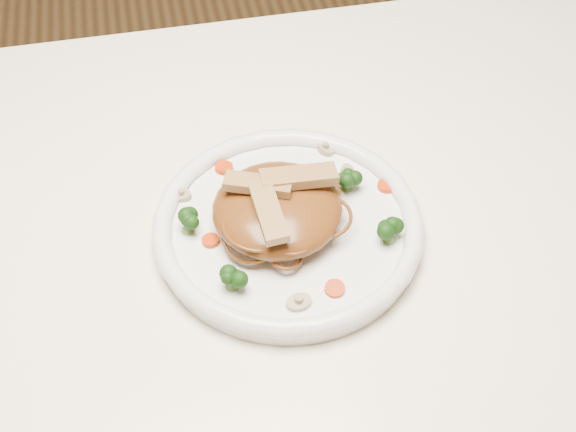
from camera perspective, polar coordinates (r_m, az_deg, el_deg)
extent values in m
cube|color=white|center=(0.78, -5.02, -3.13)|extent=(1.20, 0.80, 0.04)
cylinder|color=brown|center=(1.41, 16.02, 1.55)|extent=(0.06, 0.06, 0.71)
cylinder|color=white|center=(0.77, 0.00, -1.10)|extent=(0.32, 0.32, 0.02)
ellipsoid|color=brown|center=(0.74, -0.82, 0.54)|extent=(0.16, 0.16, 0.04)
cube|color=tan|center=(0.74, 0.83, 3.00)|extent=(0.08, 0.03, 0.01)
cube|color=tan|center=(0.73, -2.33, 2.45)|extent=(0.07, 0.05, 0.01)
cube|color=tan|center=(0.71, -1.48, 0.29)|extent=(0.03, 0.07, 0.01)
cylinder|color=#B22E06|center=(0.81, 1.83, 3.27)|extent=(0.03, 0.03, 0.00)
cylinder|color=#B22E06|center=(0.75, -5.96, -1.88)|extent=(0.02, 0.02, 0.00)
cylinder|color=#B22E06|center=(0.80, 7.59, 2.34)|extent=(0.02, 0.02, 0.00)
cylinder|color=#B22E06|center=(0.82, -4.95, 3.74)|extent=(0.03, 0.03, 0.00)
cylinder|color=#B22E06|center=(0.71, 3.60, -5.59)|extent=(0.02, 0.02, 0.00)
cylinder|color=tan|center=(0.70, 0.82, -6.65)|extent=(0.03, 0.03, 0.01)
cylinder|color=tan|center=(0.81, 4.59, 3.38)|extent=(0.02, 0.02, 0.01)
cylinder|color=tan|center=(0.79, -8.17, 1.58)|extent=(0.03, 0.03, 0.01)
cylinder|color=tan|center=(0.84, 2.91, 5.19)|extent=(0.03, 0.03, 0.01)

